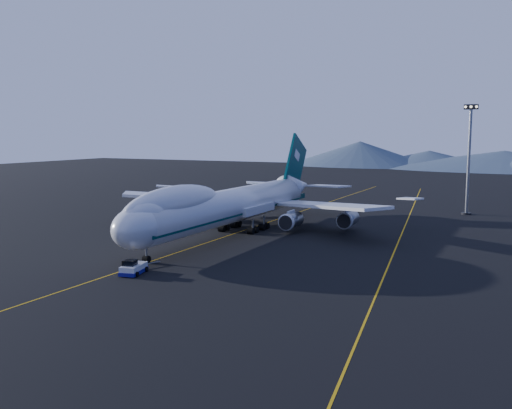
% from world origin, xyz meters
% --- Properties ---
extents(ground, '(500.00, 500.00, 0.00)m').
position_xyz_m(ground, '(0.00, 0.00, 0.00)').
color(ground, black).
rests_on(ground, ground).
extents(taxiway_line_main, '(0.25, 220.00, 0.01)m').
position_xyz_m(taxiway_line_main, '(0.00, 0.00, 0.01)').
color(taxiway_line_main, '#D09A0C').
rests_on(taxiway_line_main, ground).
extents(taxiway_line_side, '(28.08, 198.09, 0.01)m').
position_xyz_m(taxiway_line_side, '(30.00, 10.00, 0.01)').
color(taxiway_line_side, '#D09A0C').
rests_on(taxiway_line_side, ground).
extents(boeing_747, '(59.62, 72.43, 19.37)m').
position_xyz_m(boeing_747, '(0.00, 0.03, 5.81)').
color(boeing_747, silver).
rests_on(boeing_747, ground).
extents(pushback_tug, '(3.51, 5.12, 2.05)m').
position_xyz_m(pushback_tug, '(2.48, -32.71, 0.65)').
color(pushback_tug, silver).
rests_on(pushback_tug, ground).
extents(floodlight_mast, '(3.22, 2.41, 26.05)m').
position_xyz_m(floodlight_mast, '(37.48, 49.05, 13.20)').
color(floodlight_mast, black).
rests_on(floodlight_mast, ground).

